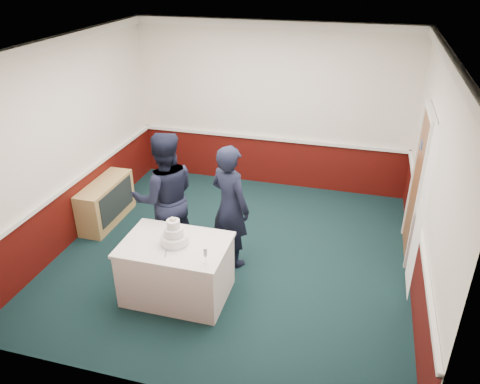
% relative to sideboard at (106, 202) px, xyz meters
% --- Properties ---
extents(ground, '(5.00, 5.00, 0.00)m').
position_rel_sideboard_xyz_m(ground, '(2.28, -0.38, -0.35)').
color(ground, '#122A2E').
rests_on(ground, ground).
extents(room_shell, '(5.00, 5.00, 3.00)m').
position_rel_sideboard_xyz_m(room_shell, '(2.36, 0.23, 1.62)').
color(room_shell, silver).
rests_on(room_shell, ground).
extents(sideboard, '(0.41, 1.20, 0.70)m').
position_rel_sideboard_xyz_m(sideboard, '(0.00, 0.00, 0.00)').
color(sideboard, tan).
rests_on(sideboard, ground).
extents(cake_table, '(1.32, 0.92, 0.79)m').
position_rel_sideboard_xyz_m(cake_table, '(1.83, -1.45, 0.05)').
color(cake_table, white).
rests_on(cake_table, ground).
extents(wedding_cake, '(0.35, 0.35, 0.36)m').
position_rel_sideboard_xyz_m(wedding_cake, '(1.83, -1.45, 0.55)').
color(wedding_cake, white).
rests_on(wedding_cake, cake_table).
extents(cake_knife, '(0.08, 0.21, 0.00)m').
position_rel_sideboard_xyz_m(cake_knife, '(1.80, -1.65, 0.44)').
color(cake_knife, silver).
rests_on(cake_knife, cake_table).
extents(champagne_flute, '(0.05, 0.05, 0.21)m').
position_rel_sideboard_xyz_m(champagne_flute, '(2.33, -1.73, 0.58)').
color(champagne_flute, silver).
rests_on(champagne_flute, cake_table).
extents(person_man, '(1.17, 1.09, 1.91)m').
position_rel_sideboard_xyz_m(person_man, '(1.37, -0.65, 0.61)').
color(person_man, black).
rests_on(person_man, ground).
extents(person_woman, '(0.78, 0.69, 1.79)m').
position_rel_sideboard_xyz_m(person_woman, '(2.28, -0.54, 0.54)').
color(person_woman, black).
rests_on(person_woman, ground).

